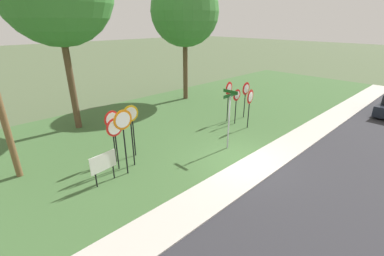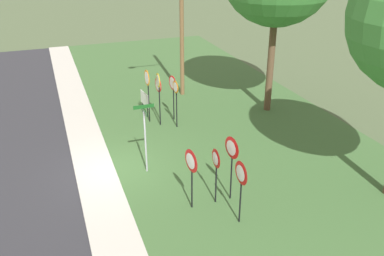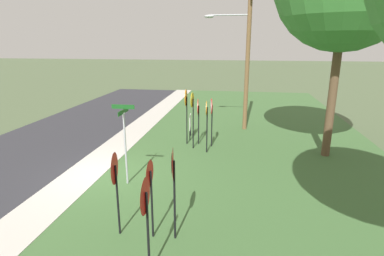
# 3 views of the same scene
# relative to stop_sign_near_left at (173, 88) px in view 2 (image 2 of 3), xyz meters

# --- Properties ---
(ground_plane) EXTENTS (160.00, 160.00, 0.00)m
(ground_plane) POSITION_rel_stop_sign_near_left_xyz_m (4.05, -3.82, -1.77)
(ground_plane) COLOR #4C5B3D
(sidewalk_strip) EXTENTS (44.00, 1.60, 0.06)m
(sidewalk_strip) POSITION_rel_stop_sign_near_left_xyz_m (4.05, -4.62, -1.74)
(sidewalk_strip) COLOR #BCB7AD
(sidewalk_strip) RESTS_ON ground_plane
(grass_median) EXTENTS (44.00, 12.00, 0.04)m
(grass_median) POSITION_rel_stop_sign_near_left_xyz_m (4.05, 2.18, -1.75)
(grass_median) COLOR #3D6033
(grass_median) RESTS_ON ground_plane
(stop_sign_near_left) EXTENTS (0.72, 0.16, 2.39)m
(stop_sign_near_left) POSITION_rel_stop_sign_near_left_xyz_m (0.00, 0.00, 0.00)
(stop_sign_near_left) COLOR black
(stop_sign_near_left) RESTS_ON grass_median
(stop_sign_near_right) EXTENTS (0.76, 0.12, 2.30)m
(stop_sign_near_right) POSITION_rel_stop_sign_near_left_xyz_m (-0.25, -0.68, -0.06)
(stop_sign_near_right) COLOR black
(stop_sign_near_right) RESTS_ON grass_median
(stop_sign_far_left) EXTENTS (0.61, 0.11, 2.42)m
(stop_sign_far_left) POSITION_rel_stop_sign_near_left_xyz_m (0.93, -0.13, -0.02)
(stop_sign_far_left) COLOR black
(stop_sign_far_left) RESTS_ON grass_median
(stop_sign_far_center) EXTENTS (0.70, 0.10, 2.73)m
(stop_sign_far_center) POSITION_rel_stop_sign_near_left_xyz_m (0.41, -0.86, 0.24)
(stop_sign_far_center) COLOR black
(stop_sign_far_center) RESTS_ON grass_median
(stop_sign_far_right) EXTENTS (0.79, 0.10, 2.77)m
(stop_sign_far_right) POSITION_rel_stop_sign_near_left_xyz_m (-0.17, -1.27, 0.30)
(stop_sign_far_right) COLOR black
(stop_sign_far_right) RESTS_ON grass_median
(yield_sign_near_left) EXTENTS (0.80, 0.11, 2.32)m
(yield_sign_near_left) POSITION_rel_stop_sign_near_left_xyz_m (8.94, -0.54, -0.01)
(yield_sign_near_left) COLOR black
(yield_sign_near_left) RESTS_ON grass_median
(yield_sign_near_right) EXTENTS (0.70, 0.10, 2.15)m
(yield_sign_near_right) POSITION_rel_stop_sign_near_left_xyz_m (7.59, -0.84, -0.14)
(yield_sign_near_right) COLOR black
(yield_sign_near_right) RESTS_ON grass_median
(yield_sign_far_left) EXTENTS (0.81, 0.18, 2.51)m
(yield_sign_far_left) POSITION_rel_stop_sign_near_left_xyz_m (7.58, -0.24, 0.15)
(yield_sign_far_left) COLOR black
(yield_sign_far_left) RESTS_ON grass_median
(yield_sign_far_right) EXTENTS (0.82, 0.18, 2.31)m
(yield_sign_far_right) POSITION_rel_stop_sign_near_left_xyz_m (7.61, -1.76, -0.02)
(yield_sign_far_right) COLOR black
(yield_sign_far_right) RESTS_ON grass_median
(street_name_post) EXTENTS (0.96, 0.82, 2.93)m
(street_name_post) POSITION_rel_stop_sign_near_left_xyz_m (4.64, -2.61, 0.01)
(street_name_post) COLOR #9EA0A8
(street_name_post) RESTS_ON grass_median
(utility_pole) EXTENTS (2.10, 2.59, 8.91)m
(utility_pole) POSITION_rel_stop_sign_near_left_xyz_m (-3.44, 1.49, 3.07)
(utility_pole) COLOR brown
(utility_pole) RESTS_ON grass_median
(notice_board) EXTENTS (1.10, 0.16, 1.25)m
(notice_board) POSITION_rel_stop_sign_near_left_xyz_m (-1.14, -1.23, -0.90)
(notice_board) COLOR black
(notice_board) RESTS_ON grass_median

